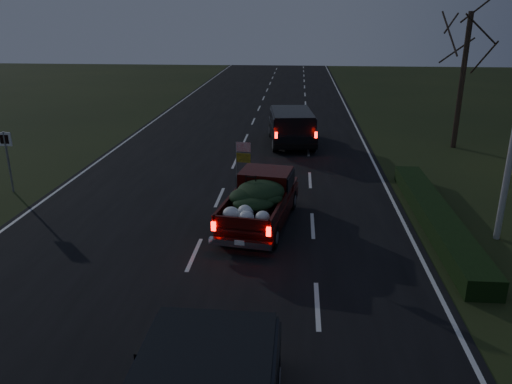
# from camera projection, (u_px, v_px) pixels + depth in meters

# --- Properties ---
(ground) EXTENTS (120.00, 120.00, 0.00)m
(ground) POSITION_uv_depth(u_px,v_px,m) (194.00, 255.00, 14.99)
(ground) COLOR black
(ground) RESTS_ON ground
(road_asphalt) EXTENTS (14.00, 120.00, 0.02)m
(road_asphalt) POSITION_uv_depth(u_px,v_px,m) (194.00, 255.00, 14.99)
(road_asphalt) COLOR black
(road_asphalt) RESTS_ON ground
(hedge_row) EXTENTS (1.00, 10.00, 0.60)m
(hedge_row) POSITION_uv_depth(u_px,v_px,m) (436.00, 216.00, 17.09)
(hedge_row) COLOR black
(hedge_row) RESTS_ON ground
(route_sign) EXTENTS (0.55, 0.08, 2.50)m
(route_sign) POSITION_uv_depth(u_px,v_px,m) (7.00, 152.00, 19.80)
(route_sign) COLOR gray
(route_sign) RESTS_ON ground
(bare_tree_far) EXTENTS (3.60, 3.60, 7.00)m
(bare_tree_far) POSITION_uv_depth(u_px,v_px,m) (466.00, 48.00, 25.48)
(bare_tree_far) COLOR black
(bare_tree_far) RESTS_ON ground
(pickup_truck) EXTENTS (2.56, 5.07, 2.54)m
(pickup_truck) POSITION_uv_depth(u_px,v_px,m) (260.00, 198.00, 16.93)
(pickup_truck) COLOR #3B0A08
(pickup_truck) RESTS_ON ground
(lead_suv) EXTENTS (2.80, 5.56, 1.54)m
(lead_suv) POSITION_uv_depth(u_px,v_px,m) (292.00, 124.00, 27.41)
(lead_suv) COLOR black
(lead_suv) RESTS_ON ground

